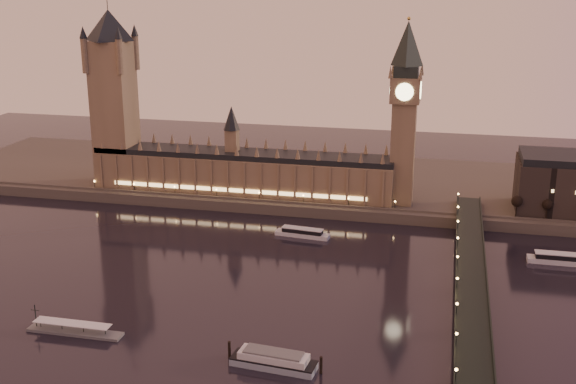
# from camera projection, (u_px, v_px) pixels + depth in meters

# --- Properties ---
(ground) EXTENTS (700.00, 700.00, 0.00)m
(ground) POSITION_uv_depth(u_px,v_px,m) (253.00, 290.00, 313.51)
(ground) COLOR black
(ground) RESTS_ON ground
(far_embankment) EXTENTS (560.00, 130.00, 6.00)m
(far_embankment) POSITION_uv_depth(u_px,v_px,m) (368.00, 184.00, 460.13)
(far_embankment) COLOR #423D35
(far_embankment) RESTS_ON ground
(palace_of_westminster) EXTENTS (180.00, 26.62, 52.00)m
(palace_of_westminster) POSITION_uv_depth(u_px,v_px,m) (242.00, 167.00, 428.71)
(palace_of_westminster) COLOR brown
(palace_of_westminster) RESTS_ON ground
(victoria_tower) EXTENTS (31.68, 31.68, 118.00)m
(victoria_tower) POSITION_uv_depth(u_px,v_px,m) (113.00, 88.00, 433.10)
(victoria_tower) COLOR brown
(victoria_tower) RESTS_ON ground
(big_ben) EXTENTS (17.68, 17.68, 104.00)m
(big_ben) POSITION_uv_depth(u_px,v_px,m) (405.00, 102.00, 396.29)
(big_ben) COLOR brown
(big_ben) RESTS_ON ground
(westminster_bridge) EXTENTS (13.20, 260.00, 15.30)m
(westminster_bridge) POSITION_uv_depth(u_px,v_px,m) (470.00, 298.00, 292.26)
(westminster_bridge) COLOR black
(westminster_bridge) RESTS_ON ground
(bare_tree_0) EXTENTS (5.20, 5.20, 10.57)m
(bare_tree_0) POSITION_uv_depth(u_px,v_px,m) (518.00, 204.00, 385.98)
(bare_tree_0) COLOR black
(bare_tree_0) RESTS_ON ground
(bare_tree_1) EXTENTS (5.20, 5.20, 10.57)m
(bare_tree_1) POSITION_uv_depth(u_px,v_px,m) (550.00, 206.00, 382.53)
(bare_tree_1) COLOR black
(bare_tree_1) RESTS_ON ground
(cruise_boat_a) EXTENTS (29.21, 9.31, 4.59)m
(cruise_boat_a) POSITION_uv_depth(u_px,v_px,m) (302.00, 233.00, 376.76)
(cruise_boat_a) COLOR silver
(cruise_boat_a) RESTS_ON ground
(cruise_boat_b) EXTENTS (27.55, 6.97, 5.08)m
(cruise_boat_b) POSITION_uv_depth(u_px,v_px,m) (558.00, 259.00, 341.86)
(cruise_boat_b) COLOR silver
(cruise_boat_b) RESTS_ON ground
(moored_barge) EXTENTS (34.85, 11.27, 6.42)m
(moored_barge) POSITION_uv_depth(u_px,v_px,m) (274.00, 360.00, 251.12)
(moored_barge) COLOR #8495A8
(moored_barge) RESTS_ON ground
(pontoon_pier) EXTENTS (37.92, 6.32, 10.11)m
(pontoon_pier) POSITION_uv_depth(u_px,v_px,m) (75.00, 330.00, 275.34)
(pontoon_pier) COLOR #595B5E
(pontoon_pier) RESTS_ON ground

